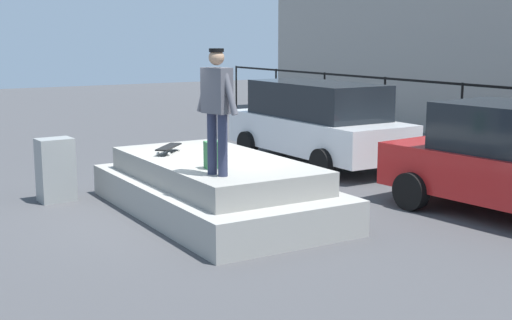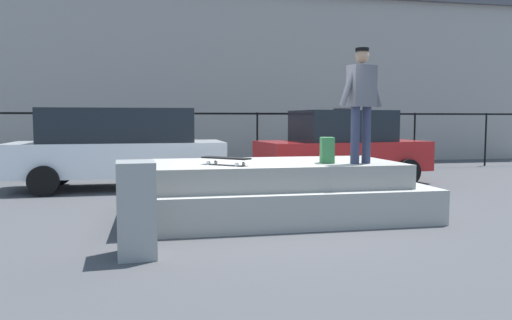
# 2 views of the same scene
# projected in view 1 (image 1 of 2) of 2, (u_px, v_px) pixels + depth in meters

# --- Properties ---
(ground_plane) EXTENTS (60.00, 60.00, 0.00)m
(ground_plane) POSITION_uv_depth(u_px,v_px,m) (202.00, 213.00, 11.44)
(ground_plane) COLOR #424244
(concrete_ledge) EXTENTS (4.82, 2.51, 0.91)m
(concrete_ledge) POSITION_uv_depth(u_px,v_px,m) (215.00, 188.00, 11.37)
(concrete_ledge) COLOR #9E9B93
(concrete_ledge) RESTS_ON ground_plane
(skateboarder) EXTENTS (0.81, 0.34, 1.80)m
(skateboarder) POSITION_uv_depth(u_px,v_px,m) (217.00, 103.00, 9.75)
(skateboarder) COLOR #2D334C
(skateboarder) RESTS_ON concrete_ledge
(skateboard) EXTENTS (0.72, 0.70, 0.12)m
(skateboard) POSITION_uv_depth(u_px,v_px,m) (169.00, 147.00, 11.78)
(skateboard) COLOR black
(skateboard) RESTS_ON concrete_ledge
(backpack) EXTENTS (0.25, 0.31, 0.41)m
(backpack) POSITION_uv_depth(u_px,v_px,m) (214.00, 155.00, 10.40)
(backpack) COLOR #33723F
(backpack) RESTS_ON concrete_ledge
(car_white_hatchback_near) EXTENTS (4.81, 2.12, 1.85)m
(car_white_hatchback_near) POSITION_uv_depth(u_px,v_px,m) (317.00, 121.00, 15.63)
(car_white_hatchback_near) COLOR white
(car_white_hatchback_near) RESTS_ON ground_plane
(utility_box) EXTENTS (0.47, 0.62, 1.12)m
(utility_box) POSITION_uv_depth(u_px,v_px,m) (56.00, 170.00, 12.14)
(utility_box) COLOR gray
(utility_box) RESTS_ON ground_plane
(fence_row) EXTENTS (24.06, 0.06, 1.81)m
(fence_row) POSITION_uv_depth(u_px,v_px,m) (509.00, 109.00, 15.00)
(fence_row) COLOR black
(fence_row) RESTS_ON ground_plane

